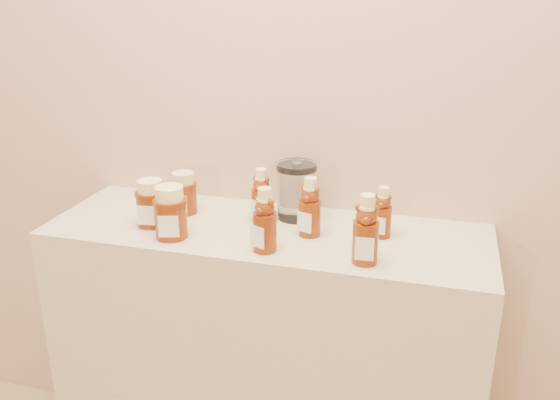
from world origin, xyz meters
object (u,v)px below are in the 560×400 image
(glass_canister, at_px, (296,188))
(bear_bottle_front_left, at_px, (265,216))
(bear_bottle_back_left, at_px, (261,192))
(display_table, at_px, (267,367))
(honey_jar_left, at_px, (151,203))

(glass_canister, bearing_deg, bear_bottle_front_left, -95.38)
(bear_bottle_back_left, relative_size, bear_bottle_front_left, 0.92)
(glass_canister, bearing_deg, display_table, -119.92)
(honey_jar_left, bearing_deg, display_table, 3.65)
(display_table, bearing_deg, glass_canister, 60.08)
(bear_bottle_back_left, xyz_separation_m, glass_canister, (0.09, 0.05, 0.00))
(bear_bottle_front_left, xyz_separation_m, honey_jar_left, (-0.35, 0.07, -0.03))
(honey_jar_left, height_order, glass_canister, glass_canister)
(display_table, relative_size, bear_bottle_back_left, 7.01)
(display_table, height_order, honey_jar_left, honey_jar_left)
(bear_bottle_front_left, bearing_deg, honey_jar_left, -171.26)
(display_table, relative_size, honey_jar_left, 9.26)
(display_table, distance_m, bear_bottle_front_left, 0.56)
(bear_bottle_front_left, height_order, honey_jar_left, bear_bottle_front_left)
(bear_bottle_back_left, bearing_deg, display_table, -51.35)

